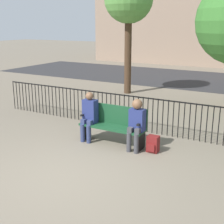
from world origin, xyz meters
TOP-DOWN VIEW (x-y plane):
  - ground_plane at (0.00, 0.00)m, footprint 80.00×80.00m
  - park_bench at (0.00, 2.01)m, footprint 1.63×0.45m
  - seated_person_0 at (-0.61, 1.89)m, footprint 0.34×0.39m
  - seated_person_1 at (0.66, 1.89)m, footprint 0.34×0.39m
  - backpack at (1.04, 1.96)m, footprint 0.26×0.24m
  - fence_railing at (-0.02, 3.14)m, footprint 9.01×0.03m
  - tree_2 at (-2.27, 7.26)m, footprint 1.92×1.92m
  - street_surface at (0.00, 12.00)m, footprint 24.00×6.00m

SIDE VIEW (x-z plane):
  - ground_plane at x=0.00m, z-range 0.00..0.00m
  - street_surface at x=0.00m, z-range 0.00..0.01m
  - backpack at x=1.04m, z-range 0.00..0.37m
  - park_bench at x=0.00m, z-range 0.03..0.95m
  - fence_railing at x=-0.02m, z-range 0.08..1.03m
  - seated_person_0 at x=-0.61m, z-range 0.07..1.28m
  - seated_person_1 at x=0.66m, z-range 0.08..1.28m
  - tree_2 at x=-2.27m, z-range 1.32..6.03m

